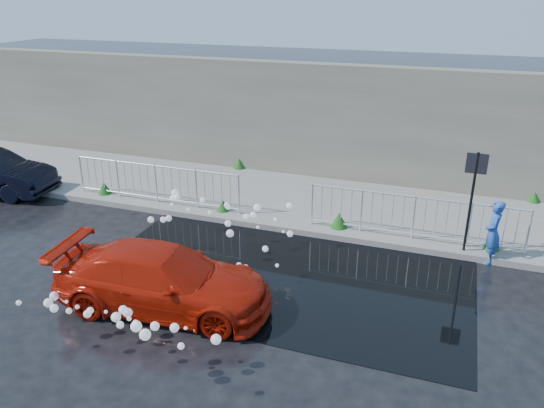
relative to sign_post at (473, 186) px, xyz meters
The scene contains 12 objects.
ground 5.50m from the sign_post, 143.57° to the right, with size 90.00×90.00×0.00m, color black.
pavement 4.90m from the sign_post, 155.66° to the left, with size 30.00×4.00×0.15m, color slate.
curb 4.51m from the sign_post, behind, with size 30.00×0.25×0.16m, color slate.
retaining_wall 5.87m from the sign_post, 135.69° to the left, with size 30.00×0.60×3.50m, color #59564B.
puddle 4.59m from the sign_post, 150.42° to the right, with size 8.00×5.00×0.01m, color black.
sign_post is the anchor object (origin of this frame).
railing_left 8.26m from the sign_post, behind, with size 5.05×0.05×1.10m.
railing_right 1.57m from the sign_post, 168.23° to the left, with size 5.05×0.05×1.10m.
weeds 4.82m from the sign_post, 162.89° to the left, with size 12.17×3.93×0.39m.
water_spray 6.54m from the sign_post, 147.13° to the right, with size 3.71×5.37×1.03m.
red_car 6.91m from the sign_post, 142.65° to the right, with size 1.71×4.20×1.22m, color #AC1706.
person 1.13m from the sign_post, 10.43° to the right, with size 0.54×0.35×1.48m, color #2250AD.
Camera 1 is at (3.68, -8.62, 5.78)m, focal length 35.00 mm.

